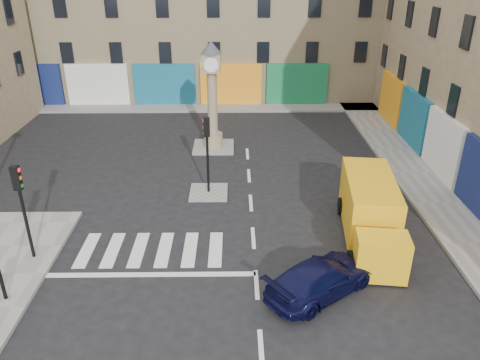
{
  "coord_description": "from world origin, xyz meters",
  "views": [
    {
      "loc": [
        -0.74,
        -12.11,
        10.28
      ],
      "look_at": [
        -0.52,
        5.28,
        2.0
      ],
      "focal_mm": 35.0,
      "sensor_mm": 36.0,
      "label": 1
    }
  ],
  "objects_px": {
    "traffic_light_island": "(207,143)",
    "clock_pillar": "(212,89)",
    "navy_sedan": "(321,278)",
    "traffic_light_left_far": "(21,198)",
    "yellow_van": "(371,212)"
  },
  "relations": [
    {
      "from": "traffic_light_island",
      "to": "clock_pillar",
      "type": "height_order",
      "value": "clock_pillar"
    },
    {
      "from": "clock_pillar",
      "to": "navy_sedan",
      "type": "height_order",
      "value": "clock_pillar"
    },
    {
      "from": "traffic_light_left_far",
      "to": "clock_pillar",
      "type": "relative_size",
      "value": 0.61
    },
    {
      "from": "traffic_light_left_far",
      "to": "navy_sedan",
      "type": "bearing_deg",
      "value": -11.06
    },
    {
      "from": "traffic_light_island",
      "to": "yellow_van",
      "type": "relative_size",
      "value": 0.58
    },
    {
      "from": "traffic_light_left_far",
      "to": "navy_sedan",
      "type": "relative_size",
      "value": 0.88
    },
    {
      "from": "clock_pillar",
      "to": "navy_sedan",
      "type": "distance_m",
      "value": 14.36
    },
    {
      "from": "traffic_light_island",
      "to": "yellow_van",
      "type": "distance_m",
      "value": 7.87
    },
    {
      "from": "traffic_light_left_far",
      "to": "clock_pillar",
      "type": "distance_m",
      "value": 13.05
    },
    {
      "from": "navy_sedan",
      "to": "traffic_light_left_far",
      "type": "bearing_deg",
      "value": 42.45
    },
    {
      "from": "traffic_light_left_far",
      "to": "yellow_van",
      "type": "height_order",
      "value": "traffic_light_left_far"
    },
    {
      "from": "traffic_light_left_far",
      "to": "yellow_van",
      "type": "bearing_deg",
      "value": 6.63
    },
    {
      "from": "navy_sedan",
      "to": "clock_pillar",
      "type": "bearing_deg",
      "value": -19.38
    },
    {
      "from": "traffic_light_left_far",
      "to": "navy_sedan",
      "type": "xyz_separation_m",
      "value": [
        10.43,
        -2.04,
        -2.01
      ]
    },
    {
      "from": "navy_sedan",
      "to": "yellow_van",
      "type": "height_order",
      "value": "yellow_van"
    }
  ]
}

